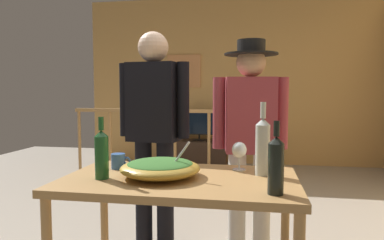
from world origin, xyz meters
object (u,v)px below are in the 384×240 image
(framed_picture, at_px, (184,71))
(person_standing_right, at_px, (250,131))
(serving_table, at_px, (180,192))
(wine_bottle_dark, at_px, (276,164))
(wine_glass, at_px, (239,151))
(mug_blue, at_px, (119,161))
(person_standing_left, at_px, (154,122))
(tv_console, at_px, (199,153))
(wine_bottle_clear, at_px, (263,145))
(flat_screen_tv, at_px, (199,124))
(wine_bottle_green, at_px, (102,153))
(stair_railing, at_px, (206,133))
(salad_bowl, at_px, (160,167))

(framed_picture, distance_m, person_standing_right, 3.63)
(serving_table, bearing_deg, wine_bottle_dark, -25.82)
(wine_glass, height_order, mug_blue, wine_glass)
(wine_bottle_dark, height_order, person_standing_left, person_standing_left)
(tv_console, relative_size, serving_table, 0.72)
(tv_console, xyz_separation_m, wine_bottle_clear, (0.93, -3.72, 0.71))
(wine_bottle_dark, bearing_deg, person_standing_left, 130.49)
(flat_screen_tv, xyz_separation_m, wine_bottle_green, (0.09, -3.92, 0.19))
(flat_screen_tv, height_order, wine_glass, wine_glass)
(flat_screen_tv, relative_size, serving_table, 0.53)
(stair_railing, relative_size, wine_bottle_dark, 9.20)
(wine_bottle_clear, distance_m, wine_bottle_dark, 0.37)
(serving_table, height_order, wine_glass, wine_glass)
(framed_picture, relative_size, person_standing_right, 0.37)
(wine_bottle_green, relative_size, person_standing_right, 0.21)
(person_standing_left, distance_m, person_standing_right, 0.73)
(tv_console, relative_size, wine_bottle_clear, 2.24)
(framed_picture, xyz_separation_m, person_standing_left, (0.44, -3.38, -0.58))
(framed_picture, height_order, person_standing_right, framed_picture)
(wine_bottle_clear, xyz_separation_m, person_standing_left, (-0.80, 0.63, 0.06))
(tv_console, distance_m, wine_bottle_clear, 3.90)
(wine_bottle_clear, relative_size, wine_bottle_green, 1.23)
(wine_bottle_dark, bearing_deg, stair_railing, 102.92)
(framed_picture, height_order, flat_screen_tv, framed_picture)
(wine_bottle_clear, height_order, person_standing_left, person_standing_left)
(wine_glass, xyz_separation_m, wine_bottle_dark, (0.18, -0.47, 0.02))
(salad_bowl, distance_m, wine_bottle_dark, 0.64)
(wine_bottle_green, bearing_deg, stair_railing, 87.83)
(serving_table, xyz_separation_m, wine_glass, (0.31, 0.23, 0.19))
(person_standing_left, bearing_deg, person_standing_right, -172.59)
(framed_picture, relative_size, flat_screen_tv, 0.86)
(person_standing_right, bearing_deg, flat_screen_tv, -81.83)
(tv_console, bearing_deg, mug_blue, -88.63)
(flat_screen_tv, bearing_deg, stair_railing, -73.46)
(framed_picture, distance_m, salad_bowl, 4.28)
(stair_railing, bearing_deg, flat_screen_tv, 106.54)
(mug_blue, xyz_separation_m, person_standing_right, (0.76, 0.62, 0.13))
(salad_bowl, bearing_deg, wine_bottle_clear, 14.48)
(stair_railing, height_order, mug_blue, stair_railing)
(wine_glass, distance_m, mug_blue, 0.72)
(framed_picture, relative_size, wine_glass, 3.45)
(person_standing_left, bearing_deg, tv_console, -80.19)
(wine_glass, bearing_deg, stair_railing, 101.50)
(stair_railing, xyz_separation_m, wine_bottle_clear, (0.71, -2.97, 0.29))
(stair_railing, bearing_deg, person_standing_right, -74.72)
(salad_bowl, xyz_separation_m, wine_bottle_dark, (0.59, -0.22, 0.08))
(wine_glass, bearing_deg, wine_bottle_green, -154.62)
(wine_bottle_green, xyz_separation_m, wine_bottle_dark, (0.89, -0.13, 0.00))
(wine_bottle_green, xyz_separation_m, person_standing_left, (0.04, 0.86, 0.09))
(wine_bottle_clear, bearing_deg, flat_screen_tv, 104.13)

